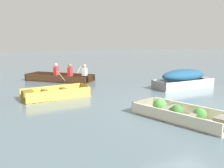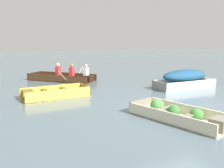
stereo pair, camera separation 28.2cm
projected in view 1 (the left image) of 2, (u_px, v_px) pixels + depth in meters
The scene contains 5 objects.
ground_plane at pixel (193, 108), 7.89m from camera, with size 80.00×80.00×0.00m, color slate.
dinghy_cream_foreground at pixel (182, 114), 6.69m from camera, with size 1.72×2.82×0.44m.
skiff_white_near_moored at pixel (184, 77), 11.10m from camera, with size 2.81×0.98×0.82m.
skiff_yellow_mid_moored at pixel (53, 94), 9.14m from camera, with size 2.47×1.11×0.38m.
rowboat_dark_varnish_with_crew at pixel (64, 77), 12.86m from camera, with size 3.22×3.37×0.92m.
Camera 1 is at (-5.82, -5.56, 2.12)m, focal length 40.00 mm.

